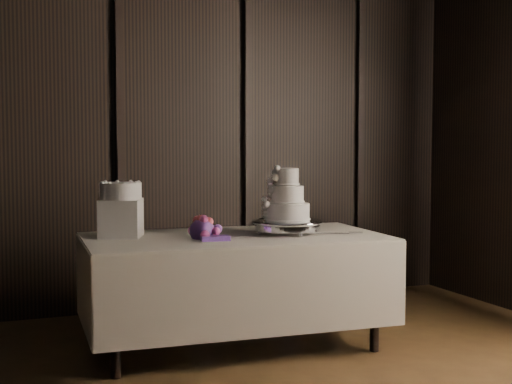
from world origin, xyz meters
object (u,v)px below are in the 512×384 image
object	(u,v)px
display_table	(235,286)
small_cake	(121,191)
bouquet	(202,229)
box_pedestal	(121,218)
cake_stand	(288,227)
wedding_cake	(285,200)

from	to	relation	value
display_table	small_cake	bearing A→B (deg)	165.98
bouquet	small_cake	world-z (taller)	small_cake
bouquet	box_pedestal	size ratio (longest dim) A/B	1.51
bouquet	small_cake	distance (m)	0.60
bouquet	box_pedestal	xyz separation A→B (m)	(-0.47, 0.27, 0.06)
display_table	bouquet	world-z (taller)	bouquet
cake_stand	wedding_cake	size ratio (longest dim) A/B	1.35
box_pedestal	bouquet	bearing A→B (deg)	-29.98
display_table	box_pedestal	size ratio (longest dim) A/B	7.85
cake_stand	box_pedestal	xyz separation A→B (m)	(-1.09, 0.26, 0.08)
wedding_cake	bouquet	bearing A→B (deg)	-166.01
bouquet	small_cake	xyz separation A→B (m)	(-0.47, 0.27, 0.24)
cake_stand	bouquet	distance (m)	0.61
cake_stand	small_cake	world-z (taller)	small_cake
cake_stand	box_pedestal	size ratio (longest dim) A/B	1.86
small_cake	display_table	bearing A→B (deg)	-17.03
wedding_cake	box_pedestal	xyz separation A→B (m)	(-1.06, 0.27, -0.11)
box_pedestal	wedding_cake	bearing A→B (deg)	-14.47
cake_stand	bouquet	bearing A→B (deg)	-178.69
display_table	cake_stand	bearing A→B (deg)	-2.95
wedding_cake	bouquet	size ratio (longest dim) A/B	0.91
display_table	small_cake	size ratio (longest dim) A/B	7.49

